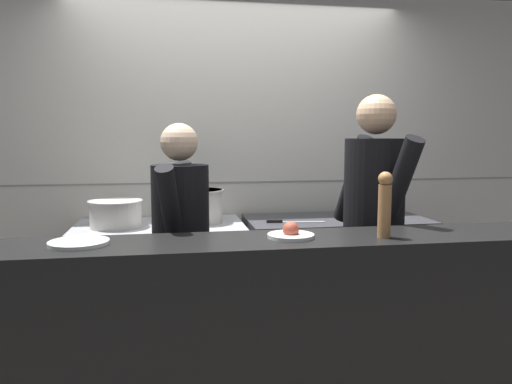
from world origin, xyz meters
TOP-DOWN VIEW (x-y plane):
  - wall_back_tiled at (0.00, 1.29)m, footprint 8.00×0.06m
  - oven_range at (-0.59, 0.89)m, footprint 1.15×0.71m
  - prep_counter at (0.68, 0.89)m, footprint 1.31×0.65m
  - pass_counter at (0.09, -0.26)m, footprint 3.05×0.45m
  - stock_pot at (-0.87, 0.85)m, footprint 0.36×0.36m
  - sauce_pot at (-0.31, 0.94)m, footprint 0.35×0.35m
  - chefs_knife at (0.30, 0.77)m, footprint 0.41×0.08m
  - plated_dish_main at (-0.92, -0.24)m, footprint 0.27×0.27m
  - plated_dish_appetiser at (0.05, -0.25)m, footprint 0.23×0.23m
  - pepper_mill at (0.50, -0.32)m, footprint 0.07×0.07m
  - chef_head_cook at (-0.46, 0.25)m, footprint 0.40×0.68m
  - chef_sous at (0.67, 0.21)m, footprint 0.43×0.76m

SIDE VIEW (x-z plane):
  - oven_range at x=-0.59m, z-range 0.00..0.90m
  - prep_counter at x=0.68m, z-range 0.00..0.91m
  - pass_counter at x=0.09m, z-range 0.00..1.02m
  - chef_head_cook at x=-0.46m, z-range 0.09..1.67m
  - chefs_knife at x=0.30m, z-range 0.90..0.92m
  - chef_sous at x=0.67m, z-range 0.10..1.84m
  - stock_pot at x=-0.87m, z-range 0.91..1.09m
  - sauce_pot at x=-0.31m, z-range 0.91..1.14m
  - plated_dish_main at x=-0.92m, z-range 1.02..1.04m
  - plated_dish_appetiser at x=0.05m, z-range 1.00..1.08m
  - pepper_mill at x=0.50m, z-range 1.03..1.35m
  - wall_back_tiled at x=0.00m, z-range 0.00..2.60m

